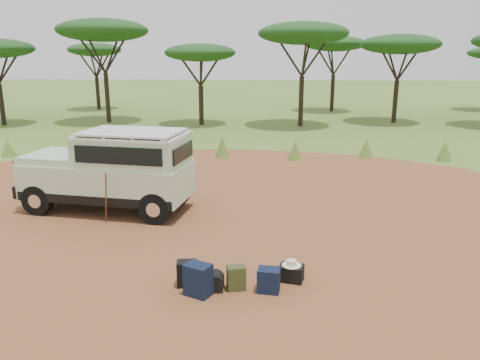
{
  "coord_description": "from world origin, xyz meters",
  "views": [
    {
      "loc": [
        1.51,
        -10.26,
        4.16
      ],
      "look_at": [
        1.04,
        1.46,
        1.0
      ],
      "focal_mm": 35.0,
      "sensor_mm": 36.0,
      "label": 1
    }
  ],
  "objects_px": {
    "backpack_black": "(187,274)",
    "hard_case": "(291,273)",
    "backpack_olive": "(236,278)",
    "safari_vehicle": "(113,172)",
    "duffel_navy": "(269,280)",
    "walking_staff": "(106,199)",
    "backpack_navy": "(198,280)"
  },
  "relations": [
    {
      "from": "hard_case",
      "to": "backpack_olive",
      "type": "bearing_deg",
      "value": -144.86
    },
    {
      "from": "hard_case",
      "to": "backpack_black",
      "type": "bearing_deg",
      "value": -156.92
    },
    {
      "from": "hard_case",
      "to": "backpack_navy",
      "type": "bearing_deg",
      "value": -144.92
    },
    {
      "from": "safari_vehicle",
      "to": "backpack_navy",
      "type": "bearing_deg",
      "value": -47.95
    },
    {
      "from": "backpack_olive",
      "to": "safari_vehicle",
      "type": "bearing_deg",
      "value": 117.03
    },
    {
      "from": "safari_vehicle",
      "to": "backpack_black",
      "type": "bearing_deg",
      "value": -48.35
    },
    {
      "from": "safari_vehicle",
      "to": "walking_staff",
      "type": "bearing_deg",
      "value": -72.5
    },
    {
      "from": "backpack_black",
      "to": "duffel_navy",
      "type": "relative_size",
      "value": 1.09
    },
    {
      "from": "backpack_navy",
      "to": "walking_staff",
      "type": "bearing_deg",
      "value": 155.28
    },
    {
      "from": "safari_vehicle",
      "to": "backpack_navy",
      "type": "height_order",
      "value": "safari_vehicle"
    },
    {
      "from": "backpack_black",
      "to": "duffel_navy",
      "type": "distance_m",
      "value": 1.52
    },
    {
      "from": "duffel_navy",
      "to": "hard_case",
      "type": "bearing_deg",
      "value": 53.48
    },
    {
      "from": "backpack_navy",
      "to": "backpack_olive",
      "type": "distance_m",
      "value": 0.71
    },
    {
      "from": "walking_staff",
      "to": "backpack_navy",
      "type": "distance_m",
      "value": 4.46
    },
    {
      "from": "walking_staff",
      "to": "backpack_olive",
      "type": "xyz_separation_m",
      "value": [
        3.41,
        -3.25,
        -0.46
      ]
    },
    {
      "from": "backpack_black",
      "to": "hard_case",
      "type": "relative_size",
      "value": 1.1
    },
    {
      "from": "backpack_black",
      "to": "backpack_olive",
      "type": "xyz_separation_m",
      "value": [
        0.92,
        -0.1,
        -0.02
      ]
    },
    {
      "from": "backpack_navy",
      "to": "hard_case",
      "type": "xyz_separation_m",
      "value": [
        1.69,
        0.61,
        -0.14
      ]
    },
    {
      "from": "walking_staff",
      "to": "backpack_black",
      "type": "relative_size",
      "value": 2.85
    },
    {
      "from": "safari_vehicle",
      "to": "hard_case",
      "type": "xyz_separation_m",
      "value": [
        4.59,
        -4.0,
        -0.92
      ]
    },
    {
      "from": "safari_vehicle",
      "to": "backpack_olive",
      "type": "height_order",
      "value": "safari_vehicle"
    },
    {
      "from": "duffel_navy",
      "to": "hard_case",
      "type": "xyz_separation_m",
      "value": [
        0.44,
        0.44,
        -0.07
      ]
    },
    {
      "from": "safari_vehicle",
      "to": "hard_case",
      "type": "relative_size",
      "value": 10.82
    },
    {
      "from": "walking_staff",
      "to": "hard_case",
      "type": "relative_size",
      "value": 3.12
    },
    {
      "from": "walking_staff",
      "to": "backpack_olive",
      "type": "height_order",
      "value": "walking_staff"
    },
    {
      "from": "backpack_black",
      "to": "walking_staff",
      "type": "bearing_deg",
      "value": 122.81
    },
    {
      "from": "backpack_olive",
      "to": "hard_case",
      "type": "distance_m",
      "value": 1.09
    },
    {
      "from": "backpack_black",
      "to": "backpack_navy",
      "type": "bearing_deg",
      "value": -58.76
    },
    {
      "from": "safari_vehicle",
      "to": "backpack_black",
      "type": "relative_size",
      "value": 9.88
    },
    {
      "from": "safari_vehicle",
      "to": "backpack_black",
      "type": "distance_m",
      "value": 5.09
    },
    {
      "from": "backpack_olive",
      "to": "hard_case",
      "type": "bearing_deg",
      "value": 7.92
    },
    {
      "from": "backpack_black",
      "to": "backpack_navy",
      "type": "distance_m",
      "value": 0.43
    }
  ]
}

